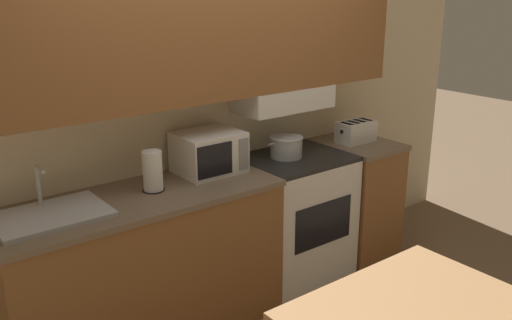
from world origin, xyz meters
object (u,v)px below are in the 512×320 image
Objects in this scene: stove_range at (294,217)px; sink_basin at (51,215)px; microwave at (209,152)px; cooking_pot at (286,146)px; paper_towel_roll at (153,171)px; toaster at (356,131)px.

sink_basin reaches higher than stove_range.
microwave is at bearing 5.76° from sink_basin.
stove_range is 0.91m from microwave.
cooking_pot is at bearing 1.55° from sink_basin.
paper_towel_roll is at bearing 179.37° from stove_range.
sink_basin is 0.63m from paper_towel_roll.
paper_towel_roll is at bearing 2.27° from sink_basin.
sink_basin is at bearing -177.73° from paper_towel_roll.
stove_range is 0.83m from toaster.
paper_towel_roll reaches higher than stove_range.
toaster is 2.38m from sink_basin.
paper_towel_roll is at bearing -169.51° from microwave.
microwave is at bearing 175.93° from toaster.
stove_range is 2.28× the size of microwave.
cooking_pot is 1.07m from paper_towel_roll.
toaster is 1.28× the size of paper_towel_roll.
sink_basin is 2.40× the size of paper_towel_roll.
stove_range is 1.82m from sink_basin.
sink_basin is (-1.08, -0.11, -0.12)m from microwave.
stove_range is 2.97× the size of toaster.
microwave reaches higher than toaster.
stove_range is 0.55m from cooking_pot.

